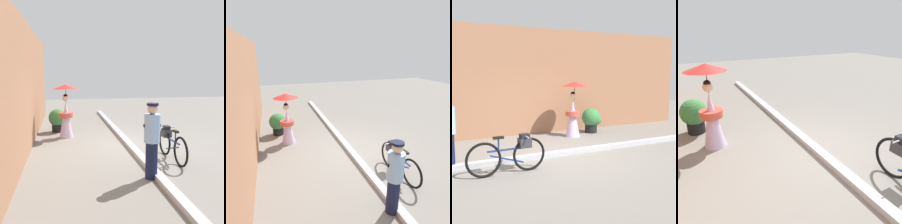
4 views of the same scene
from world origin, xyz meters
The scene contains 7 objects.
ground_plane centered at (0.00, 0.00, 0.00)m, with size 30.00×30.00×0.00m, color gray.
building_wall centered at (0.00, 3.15, 1.85)m, with size 14.00×0.40×3.70m, color #9E6B4C.
sidewalk_curb centered at (0.00, 0.00, 0.06)m, with size 14.00×0.20×0.12m, color #B2B2B7.
bicycle_near_officer centered at (-1.57, -0.77, 0.44)m, with size 1.75×0.48×0.84m.
person_officer centered at (-2.72, 0.14, 0.87)m, with size 0.34×0.38×1.64m.
person_with_parasol centered at (1.43, 1.90, 0.97)m, with size 0.88×0.88×1.86m.
potted_plant_by_door centered at (2.37, 2.21, 0.49)m, with size 0.68×0.67×0.89m.
Camera 2 is at (-5.64, 2.35, 3.32)m, focal length 32.08 mm.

